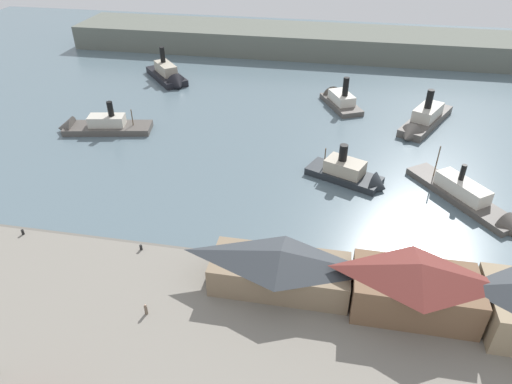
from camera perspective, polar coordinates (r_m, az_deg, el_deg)
name	(u,v)px	position (r m, az deg, el deg)	size (l,w,h in m)	color
ground_plane	(279,250)	(76.03, 2.93, -7.26)	(320.00, 320.00, 0.00)	slate
quay_promenade	(255,361)	(60.76, -0.17, -20.30)	(110.00, 36.00, 1.20)	gray
seawall_edge	(276,263)	(73.03, 2.54, -8.78)	(110.00, 0.80, 1.00)	#666159
ferry_shed_west_terminal	(280,268)	(66.13, 3.01, -9.48)	(20.10, 8.34, 6.64)	#847056
ferry_shed_east_terminal	(416,287)	(65.92, 19.25, -11.05)	(16.81, 9.10, 8.21)	brown
pedestrian_near_cart	(146,309)	(65.89, -13.54, -14.02)	(0.44, 0.44, 1.76)	#6B5B4C
mooring_post_west	(23,232)	(86.35, -27.03, -4.47)	(0.44, 0.44, 0.90)	black
mooring_post_east	(141,247)	(76.20, -14.12, -6.71)	(0.44, 0.44, 0.90)	black
ferry_mid_harbor	(95,126)	(119.43, -19.37, 7.72)	(23.39, 10.38, 9.75)	#514C47
ferry_moored_east	(338,99)	(130.26, 10.18, 11.34)	(12.66, 17.50, 10.81)	#514C47
ferry_outer_harbor	(474,202)	(93.85, 25.52, -1.16)	(19.68, 23.83, 9.84)	#514C47
ferry_approaching_east	(423,121)	(121.47, 20.03, 8.27)	(16.08, 24.10, 11.04)	#514C47
ferry_approaching_west	(353,175)	(94.29, 11.93, 2.09)	(17.36, 11.70, 9.49)	#23282D
ferry_departing_north	(169,76)	(146.94, -10.76, 13.97)	(18.16, 19.66, 11.63)	black
far_headland	(323,42)	(173.41, 8.37, 18.01)	(180.00, 24.00, 8.00)	#60665B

